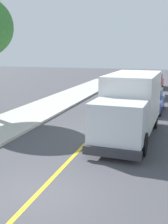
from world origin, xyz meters
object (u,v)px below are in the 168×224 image
at_px(box_truck, 131,103).
at_px(parked_car_mid, 151,89).
at_px(parked_car_near, 150,100).
at_px(parked_car_far, 155,81).

bearing_deg(box_truck, parked_car_mid, 89.59).
distance_m(box_truck, parked_car_mid, 13.16).
bearing_deg(parked_car_near, box_truck, -94.50).
bearing_deg(parked_car_mid, box_truck, -90.41).
distance_m(parked_car_mid, parked_car_far, 6.91).
height_order(box_truck, parked_car_far, box_truck).
bearing_deg(box_truck, parked_car_near, 85.50).
distance_m(box_truck, parked_car_near, 6.69).
xyz_separation_m(parked_car_near, parked_car_far, (-0.53, 13.44, 0.00)).
xyz_separation_m(parked_car_near, parked_car_mid, (-0.43, 6.52, 0.00)).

